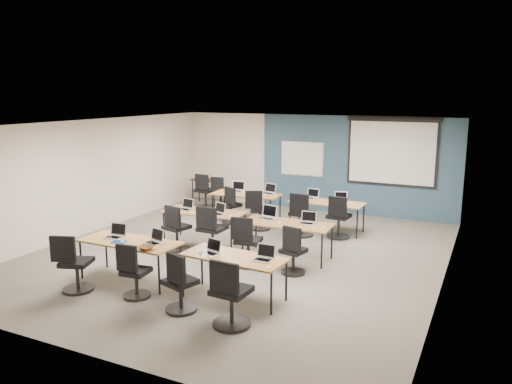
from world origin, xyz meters
The scene contains 58 objects.
floor centered at (0.00, 0.00, 0.00)m, with size 8.00×9.00×0.02m, color #6B6354.
ceiling centered at (0.00, 0.00, 2.70)m, with size 8.00×9.00×0.02m, color white.
wall_back centered at (0.00, 4.50, 1.35)m, with size 8.00×0.04×2.70m, color beige.
wall_front centered at (0.00, -4.50, 1.35)m, with size 8.00×0.04×2.70m, color beige.
wall_left centered at (-4.00, 0.00, 1.35)m, with size 0.04×9.00×2.70m, color beige.
wall_right centered at (4.00, 0.00, 1.35)m, with size 0.04×9.00×2.70m, color beige.
blue_accent_panel centered at (1.25, 4.47, 1.35)m, with size 5.50×0.04×2.70m, color #3D5977.
whiteboard centered at (-0.30, 4.43, 1.45)m, with size 1.28×0.03×0.98m.
projector_screen centered at (2.20, 4.41, 1.89)m, with size 2.40×0.10×1.82m.
training_table_front_left centered at (-1.08, -2.17, 0.69)m, with size 1.85×0.77×0.73m.
training_table_front_right centered at (0.99, -2.10, 0.68)m, with size 1.71×0.71×0.73m.
training_table_mid_left centered at (-1.07, 0.32, 0.69)m, with size 1.84×0.77×0.73m.
training_table_mid_right centered at (0.98, 0.19, 0.69)m, with size 1.82×0.76×0.73m.
training_table_back_left centered at (-1.10, 2.45, 0.68)m, with size 1.79×0.74×0.73m.
training_table_back_right centered at (1.10, 2.44, 0.68)m, with size 1.78×0.74×0.73m.
laptop_0 centered at (-1.46, -2.10, 0.79)m, with size 0.33×0.28×0.25m.
mouse_0 centered at (-1.14, -2.28, 0.74)m, with size 0.05×0.09×0.03m, color white.
task_chair_0 centered at (-1.59, -3.00, 0.42)m, with size 0.55×0.53×1.01m.
laptop_1 centered at (-0.60, -2.07, 0.79)m, with size 0.32×0.27×0.24m.
mouse_1 centered at (-0.43, -2.37, 0.74)m, with size 0.06×0.10×0.03m, color white.
task_chair_1 centered at (-0.50, -2.79, 0.39)m, with size 0.46×0.46×0.94m.
laptop_2 centered at (0.59, -2.13, 0.79)m, with size 0.30×0.26×0.23m.
mouse_2 centered at (0.70, -2.33, 0.74)m, with size 0.06×0.09×0.03m, color white.
task_chair_2 centered at (0.48, -2.91, 0.40)m, with size 0.51×0.49×0.98m.
laptop_3 centered at (1.50, -2.05, 0.79)m, with size 0.31×0.26×0.24m.
mouse_3 centered at (1.73, -2.37, 0.74)m, with size 0.06×0.10×0.03m, color white.
task_chair_3 centered at (1.41, -3.02, 0.43)m, with size 0.56×0.56×1.04m.
laptop_4 centered at (-1.52, 0.29, 0.79)m, with size 0.32×0.27×0.24m.
mouse_4 centered at (-1.21, 0.03, 0.74)m, with size 0.06×0.10×0.04m, color white.
task_chair_4 centered at (-1.31, -0.41, 0.42)m, with size 0.53×0.53×1.01m.
laptop_5 centered at (-0.65, 0.24, 0.79)m, with size 0.32×0.27×0.24m.
mouse_5 centered at (-0.29, 0.16, 0.74)m, with size 0.06×0.10×0.03m, color white.
task_chair_5 centered at (-0.51, -0.31, 0.44)m, with size 0.58×0.58×1.05m.
laptop_6 centered at (0.47, 0.36, 0.80)m, with size 0.36×0.31×0.27m.
mouse_6 centered at (0.85, 0.10, 0.74)m, with size 0.06×0.10×0.04m, color white.
task_chair_6 centered at (0.48, -0.63, 0.42)m, with size 0.53×0.53×1.01m.
laptop_7 centered at (1.36, 0.34, 0.79)m, with size 0.31×0.27×0.24m.
mouse_7 centered at (1.77, 0.14, 0.74)m, with size 0.06×0.10×0.04m, color white.
task_chair_7 centered at (1.44, -0.65, 0.39)m, with size 0.46×0.46×0.94m.
laptop_8 centered at (-1.48, 2.66, 0.79)m, with size 0.35×0.30×0.26m.
mouse_8 centered at (-1.19, 2.58, 0.74)m, with size 0.07×0.10×0.04m, color white.
task_chair_8 centered at (-1.35, 2.07, 0.40)m, with size 0.52×0.49×0.97m.
laptop_9 centered at (-0.57, 2.75, 0.79)m, with size 0.34×0.29×0.26m.
mouse_9 centered at (-0.26, 2.50, 0.74)m, with size 0.06×0.09×0.03m, color white.
task_chair_9 centered at (-0.45, 1.85, 0.41)m, with size 0.54×0.51×0.99m.
laptop_10 centered at (0.64, 2.67, 0.79)m, with size 0.31×0.27×0.24m.
mouse_10 centered at (0.73, 2.56, 0.74)m, with size 0.07×0.10×0.04m, color white.
task_chair_10 centered at (0.69, 1.78, 0.43)m, with size 0.57×0.57×1.04m.
laptop_11 centered at (1.36, 2.62, 0.79)m, with size 0.31×0.26×0.23m.
mouse_11 centered at (1.66, 2.52, 0.74)m, with size 0.06×0.09×0.03m, color white.
task_chair_11 centered at (1.52, 1.98, 0.42)m, with size 0.53×0.53×1.01m.
blue_mousepad centered at (-1.20, -2.30, 0.73)m, with size 0.25×0.21×0.01m, color navy.
snack_bowl centered at (-0.50, -2.44, 0.77)m, with size 0.31×0.31×0.08m, color brown.
snack_plate centered at (0.53, -2.36, 0.74)m, with size 0.16×0.16×0.01m, color white.
coffee_cup centered at (0.53, -2.35, 0.77)m, with size 0.06×0.06×0.05m, color silver.
utility_table centered at (-3.12, 3.79, 0.65)m, with size 0.86×0.48×0.75m.
spare_chair_a centered at (-2.39, 3.36, 0.39)m, with size 0.47×0.47×0.95m.
spare_chair_b centered at (-2.82, 3.22, 0.43)m, with size 0.55×0.55×1.03m.
Camera 1 is at (4.65, -8.86, 3.33)m, focal length 35.00 mm.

